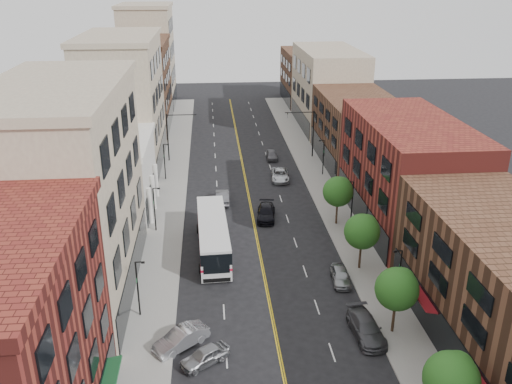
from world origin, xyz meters
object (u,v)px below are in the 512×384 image
object	(u,v)px
car_lane_c	(272,155)
car_lane_a	(266,213)
car_angle_a	(205,356)
city_bus	(213,234)
car_lane_b	(280,175)
car_angle_b	(181,338)
car_parked_mid	(366,328)
car_parked_far	(341,276)
car_lane_behind	(222,197)

from	to	relation	value
car_lane_c	car_lane_a	bearing A→B (deg)	-96.83
car_lane_c	car_angle_a	bearing A→B (deg)	-101.05
city_bus	car_lane_c	size ratio (longest dim) A/B	3.35
car_lane_b	car_lane_a	bearing A→B (deg)	-99.41
car_angle_b	car_lane_b	size ratio (longest dim) A/B	0.88
car_parked_mid	car_parked_far	distance (m)	8.06
car_angle_b	car_lane_a	bearing A→B (deg)	120.55
city_bus	car_lane_behind	size ratio (longest dim) A/B	2.87
car_lane_behind	car_lane_c	xyz separation A→B (m)	(8.06, 16.25, -0.09)
car_angle_b	car_parked_mid	distance (m)	14.47
car_angle_b	car_angle_a	bearing A→B (deg)	3.00
car_parked_mid	car_angle_b	bearing A→B (deg)	176.32
car_parked_mid	car_lane_a	world-z (taller)	car_parked_mid
city_bus	car_parked_mid	distance (m)	19.23
car_angle_a	car_angle_b	bearing A→B (deg)	-172.01
car_angle_a	car_lane_behind	bearing A→B (deg)	142.86
car_lane_b	car_parked_far	bearing A→B (deg)	-80.08
car_lane_b	car_lane_c	bearing A→B (deg)	96.34
car_angle_b	car_lane_c	distance (m)	45.59
car_lane_b	car_lane_c	xyz separation A→B (m)	(-0.15, 8.96, -0.04)
car_lane_a	car_lane_b	xyz separation A→B (m)	(3.27, 12.39, -0.01)
car_lane_behind	car_lane_b	bearing A→B (deg)	-137.84
car_parked_far	car_angle_b	bearing A→B (deg)	-146.47
car_lane_a	car_lane_c	size ratio (longest dim) A/B	1.26
car_lane_a	car_lane_behind	bearing A→B (deg)	141.52
city_bus	car_lane_a	bearing A→B (deg)	47.84
car_angle_b	car_parked_far	world-z (taller)	car_angle_b
city_bus	car_parked_far	distance (m)	13.70
car_angle_a	car_lane_a	size ratio (longest dim) A/B	0.76
car_parked_far	city_bus	bearing A→B (deg)	152.71
car_parked_mid	car_lane_behind	size ratio (longest dim) A/B	1.12
city_bus	car_parked_far	world-z (taller)	city_bus
city_bus	car_lane_b	world-z (taller)	city_bus
car_angle_b	car_lane_b	bearing A→B (deg)	122.87
city_bus	car_lane_c	xyz separation A→B (m)	(9.37, 28.77, -1.30)
car_parked_far	car_lane_a	bearing A→B (deg)	114.45
car_lane_b	car_lane_c	size ratio (longest dim) A/B	1.30
car_angle_a	car_parked_mid	distance (m)	12.85
car_angle_a	car_angle_b	distance (m)	2.75
car_angle_b	car_lane_c	xyz separation A→B (m)	(12.04, 43.97, -0.07)
car_parked_mid	car_lane_c	size ratio (longest dim) A/B	1.31
car_lane_behind	car_lane_b	world-z (taller)	car_lane_behind
car_parked_mid	car_lane_a	distance (m)	23.22
city_bus	car_angle_a	distance (m)	17.35
car_angle_b	car_parked_far	size ratio (longest dim) A/B	1.14
car_lane_a	car_lane_c	world-z (taller)	car_lane_a
car_lane_behind	car_lane_a	world-z (taller)	car_lane_behind
car_lane_c	car_lane_behind	bearing A→B (deg)	-114.88
city_bus	car_lane_a	world-z (taller)	city_bus
car_parked_far	car_lane_a	xyz separation A→B (m)	(-5.41, 14.49, 0.05)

